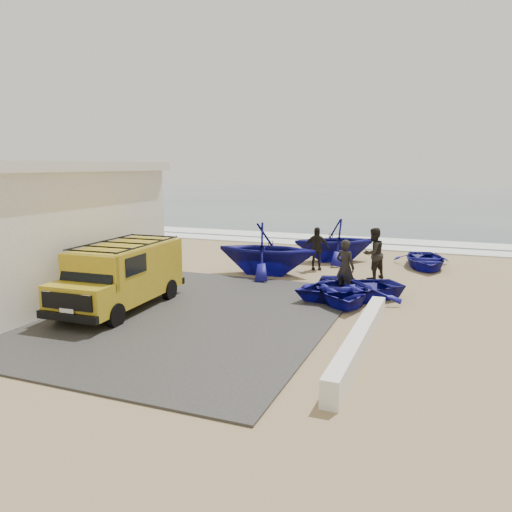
% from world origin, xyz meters
% --- Properties ---
extents(ground, '(160.00, 160.00, 0.00)m').
position_xyz_m(ground, '(0.00, 0.00, 0.00)').
color(ground, '#977E57').
extents(slab, '(12.00, 10.00, 0.05)m').
position_xyz_m(slab, '(-2.00, -2.00, 0.03)').
color(slab, '#393734').
rests_on(slab, ground).
extents(ocean, '(180.00, 88.00, 0.01)m').
position_xyz_m(ocean, '(0.00, 56.00, 0.00)').
color(ocean, '#385166').
rests_on(ocean, ground).
extents(surf_line, '(180.00, 1.60, 0.06)m').
position_xyz_m(surf_line, '(0.00, 12.00, 0.03)').
color(surf_line, white).
rests_on(surf_line, ground).
extents(surf_wash, '(180.00, 2.20, 0.04)m').
position_xyz_m(surf_wash, '(0.00, 14.50, 0.02)').
color(surf_wash, white).
rests_on(surf_wash, ground).
extents(parapet, '(0.35, 6.00, 0.55)m').
position_xyz_m(parapet, '(5.00, -3.00, 0.28)').
color(parapet, silver).
rests_on(parapet, ground).
extents(van, '(2.01, 4.65, 1.96)m').
position_xyz_m(van, '(-2.14, -2.04, 1.06)').
color(van, '#B69A1B').
rests_on(van, ground).
extents(boat_near_left, '(3.42, 4.04, 0.71)m').
position_xyz_m(boat_near_left, '(3.70, 1.14, 0.36)').
color(boat_near_left, navy).
rests_on(boat_near_left, ground).
extents(boat_near_right, '(4.38, 4.19, 0.74)m').
position_xyz_m(boat_near_right, '(3.83, 1.37, 0.37)').
color(boat_near_right, navy).
rests_on(boat_near_right, ground).
extents(boat_mid_left, '(4.11, 3.63, 2.02)m').
position_xyz_m(boat_mid_left, '(0.16, 3.95, 1.01)').
color(boat_mid_left, navy).
rests_on(boat_mid_left, ground).
extents(boat_mid_right, '(2.87, 3.60, 0.67)m').
position_xyz_m(boat_mid_right, '(5.82, 7.53, 0.33)').
color(boat_mid_right, navy).
rests_on(boat_mid_right, ground).
extents(boat_far_left, '(4.63, 4.45, 1.88)m').
position_xyz_m(boat_far_left, '(2.00, 7.60, 0.94)').
color(boat_far_left, navy).
rests_on(boat_far_left, ground).
extents(fisherman_front, '(0.78, 0.65, 1.83)m').
position_xyz_m(fisherman_front, '(3.63, 1.97, 0.92)').
color(fisherman_front, black).
rests_on(fisherman_front, ground).
extents(fisherman_middle, '(1.13, 1.18, 1.92)m').
position_xyz_m(fisherman_middle, '(4.13, 4.67, 0.96)').
color(fisherman_middle, black).
rests_on(fisherman_middle, ground).
extents(fisherman_back, '(1.11, 0.73, 1.75)m').
position_xyz_m(fisherman_back, '(1.73, 5.52, 0.87)').
color(fisherman_back, black).
rests_on(fisherman_back, ground).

